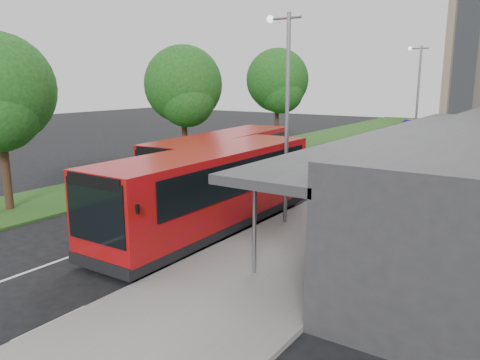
% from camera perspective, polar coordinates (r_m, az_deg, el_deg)
% --- Properties ---
extents(ground, '(120.00, 120.00, 0.00)m').
position_cam_1_polar(ground, '(19.76, -8.17, -4.83)').
color(ground, black).
rests_on(ground, ground).
extents(pavement, '(5.00, 80.00, 0.15)m').
position_cam_1_polar(pavement, '(35.08, 22.39, 1.91)').
color(pavement, slate).
rests_on(pavement, ground).
extents(grass_verge, '(5.00, 80.00, 0.10)m').
position_cam_1_polar(grass_verge, '(39.70, 3.73, 3.84)').
color(grass_verge, '#1B4415').
rests_on(grass_verge, ground).
extents(lane_centre_line, '(0.12, 70.00, 0.01)m').
position_cam_1_polar(lane_centre_line, '(32.16, 10.01, 1.67)').
color(lane_centre_line, silver).
rests_on(lane_centre_line, ground).
extents(kerb_dashes, '(0.12, 56.00, 0.01)m').
position_cam_1_polar(kerb_dashes, '(34.76, 17.69, 2.05)').
color(kerb_dashes, silver).
rests_on(kerb_dashes, ground).
extents(tree_mid, '(4.92, 4.92, 7.91)m').
position_cam_1_polar(tree_mid, '(30.36, -6.85, 10.85)').
color(tree_mid, '#312013').
rests_on(tree_mid, ground).
extents(tree_far, '(5.20, 5.20, 8.36)m').
position_cam_1_polar(tree_far, '(40.22, 4.59, 11.59)').
color(tree_far, '#312013').
rests_on(tree_far, ground).
extents(lamp_post_near, '(1.44, 0.28, 8.00)m').
position_cam_1_polar(lamp_post_near, '(18.18, 5.53, 8.91)').
color(lamp_post_near, gray).
rests_on(lamp_post_near, pavement).
extents(lamp_post_far, '(1.44, 0.28, 8.00)m').
position_cam_1_polar(lamp_post_far, '(37.00, 20.74, 9.77)').
color(lamp_post_far, gray).
rests_on(lamp_post_far, pavement).
extents(bus_main, '(3.01, 11.12, 3.13)m').
position_cam_1_polar(bus_main, '(17.87, -3.51, -1.20)').
color(bus_main, '#AB0918').
rests_on(bus_main, ground).
extents(bus_second, '(3.70, 10.94, 3.04)m').
position_cam_1_polar(bus_second, '(23.85, -1.96, 2.06)').
color(bus_second, '#AB0918').
rests_on(bus_second, ground).
extents(litter_bin, '(0.50, 0.50, 0.78)m').
position_cam_1_polar(litter_bin, '(24.34, 15.92, -0.66)').
color(litter_bin, '#3B2B18').
rests_on(litter_bin, pavement).
extents(bollard, '(0.17, 0.17, 0.90)m').
position_cam_1_polar(bollard, '(33.07, 19.85, 2.46)').
color(bollard, '#DAB70B').
rests_on(bollard, pavement).
extents(car_near, '(1.54, 3.40, 1.13)m').
position_cam_1_polar(car_near, '(54.67, 22.23, 5.77)').
color(car_near, '#5F1E0D').
rests_on(car_near, ground).
extents(car_far, '(1.81, 3.70, 1.17)m').
position_cam_1_polar(car_far, '(59.09, 19.95, 6.37)').
color(car_far, navy).
rests_on(car_far, ground).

